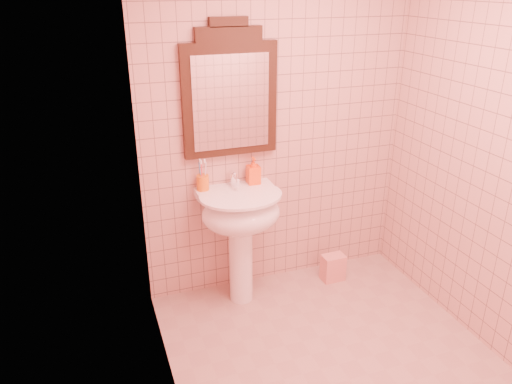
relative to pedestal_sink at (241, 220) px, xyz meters
name	(u,v)px	position (x,y,z in m)	size (l,w,h in m)	color
floor	(339,364)	(0.36, -0.87, -0.66)	(2.20, 2.20, 0.00)	tan
back_wall	(277,126)	(0.36, 0.23, 0.59)	(2.00, 0.02, 2.50)	#CB9A8E
pedestal_sink	(241,220)	(0.00, 0.00, 0.00)	(0.58, 0.58, 0.86)	white
faucet	(234,179)	(0.00, 0.14, 0.26)	(0.04, 0.16, 0.11)	white
mirror	(230,94)	(0.00, 0.20, 0.85)	(0.66, 0.06, 0.92)	black
toothbrush_cup	(203,182)	(-0.22, 0.16, 0.26)	(0.09, 0.09, 0.20)	orange
soap_dispenser	(253,171)	(0.15, 0.15, 0.30)	(0.09, 0.09, 0.20)	#F35114
towel	(333,268)	(0.77, 0.01, -0.55)	(0.18, 0.12, 0.22)	tan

